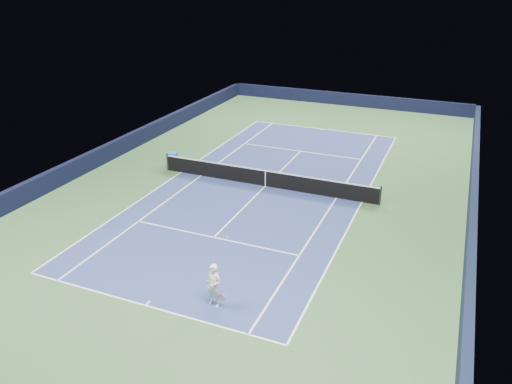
% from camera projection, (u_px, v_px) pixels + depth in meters
% --- Properties ---
extents(ground, '(40.00, 40.00, 0.00)m').
position_uv_depth(ground, '(265.00, 186.00, 28.24)').
color(ground, '#2F552E').
rests_on(ground, ground).
extents(wall_far, '(22.00, 0.35, 1.10)m').
position_uv_depth(wall_far, '(347.00, 99.00, 44.70)').
color(wall_far, black).
rests_on(wall_far, ground).
extents(wall_right, '(0.35, 40.00, 1.10)m').
position_uv_depth(wall_right, '(472.00, 210.00, 24.20)').
color(wall_right, black).
rests_on(wall_right, ground).
extents(wall_left, '(0.35, 40.00, 1.10)m').
position_uv_depth(wall_left, '(108.00, 152.00, 31.83)').
color(wall_left, black).
rests_on(wall_left, ground).
extents(court_surface, '(10.97, 23.77, 0.01)m').
position_uv_depth(court_surface, '(265.00, 186.00, 28.24)').
color(court_surface, navy).
rests_on(court_surface, ground).
extents(baseline_far, '(10.97, 0.08, 0.00)m').
position_uv_depth(baseline_far, '(323.00, 129.00, 38.24)').
color(baseline_far, white).
rests_on(baseline_far, ground).
extents(baseline_near, '(10.97, 0.08, 0.00)m').
position_uv_depth(baseline_near, '(145.00, 305.00, 18.24)').
color(baseline_near, white).
rests_on(baseline_near, ground).
extents(sideline_doubles_right, '(0.08, 23.77, 0.00)m').
position_uv_depth(sideline_doubles_right, '(362.00, 202.00, 26.31)').
color(sideline_doubles_right, white).
rests_on(sideline_doubles_right, ground).
extents(sideline_doubles_left, '(0.08, 23.77, 0.00)m').
position_uv_depth(sideline_doubles_left, '(181.00, 172.00, 30.17)').
color(sideline_doubles_left, white).
rests_on(sideline_doubles_left, ground).
extents(sideline_singles_right, '(0.08, 23.77, 0.00)m').
position_uv_depth(sideline_singles_right, '(336.00, 198.00, 26.79)').
color(sideline_singles_right, white).
rests_on(sideline_singles_right, ground).
extents(sideline_singles_left, '(0.08, 23.77, 0.00)m').
position_uv_depth(sideline_singles_left, '(201.00, 175.00, 29.69)').
color(sideline_singles_left, white).
rests_on(sideline_singles_left, ground).
extents(service_line_far, '(8.23, 0.08, 0.00)m').
position_uv_depth(service_line_far, '(300.00, 151.00, 33.62)').
color(service_line_far, white).
rests_on(service_line_far, ground).
extents(service_line_near, '(8.23, 0.08, 0.00)m').
position_uv_depth(service_line_near, '(214.00, 237.00, 22.85)').
color(service_line_near, white).
rests_on(service_line_near, ground).
extents(center_service_line, '(0.08, 12.80, 0.00)m').
position_uv_depth(center_service_line, '(265.00, 186.00, 28.24)').
color(center_service_line, white).
rests_on(center_service_line, ground).
extents(center_mark_far, '(0.08, 0.30, 0.00)m').
position_uv_depth(center_mark_far, '(322.00, 130.00, 38.11)').
color(center_mark_far, white).
rests_on(center_mark_far, ground).
extents(center_mark_near, '(0.08, 0.30, 0.00)m').
position_uv_depth(center_mark_near, '(148.00, 303.00, 18.36)').
color(center_mark_near, white).
rests_on(center_mark_near, ground).
extents(tennis_net, '(12.90, 0.10, 1.07)m').
position_uv_depth(tennis_net, '(265.00, 178.00, 28.03)').
color(tennis_net, black).
rests_on(tennis_net, ground).
extents(sponsor_cube, '(0.66, 0.62, 0.95)m').
position_uv_depth(sponsor_cube, '(173.00, 160.00, 30.76)').
color(sponsor_cube, blue).
rests_on(sponsor_cube, ground).
extents(tennis_player, '(0.82, 1.30, 2.36)m').
position_uv_depth(tennis_player, '(214.00, 286.00, 17.92)').
color(tennis_player, white).
rests_on(tennis_player, ground).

